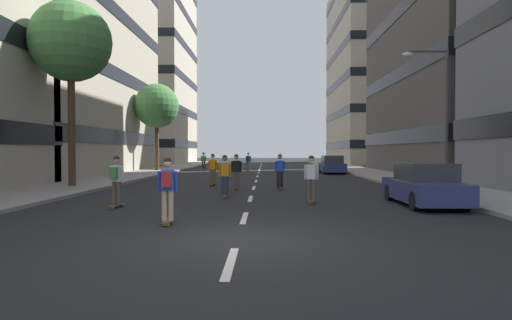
% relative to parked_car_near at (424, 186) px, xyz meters
% --- Properties ---
extents(ground_plane, '(152.94, 152.94, 0.00)m').
position_rel_parked_car_near_xyz_m(ground_plane, '(-6.26, 19.52, -0.70)').
color(ground_plane, black).
extents(sidewalk_left, '(3.84, 70.10, 0.14)m').
position_rel_parked_car_near_xyz_m(sidewalk_left, '(-15.64, 22.70, -0.63)').
color(sidewalk_left, gray).
rests_on(sidewalk_left, ground_plane).
extents(sidewalk_right, '(3.84, 70.10, 0.14)m').
position_rel_parked_car_near_xyz_m(sidewalk_right, '(3.12, 22.70, -0.63)').
color(sidewalk_right, gray).
rests_on(sidewalk_right, ground_plane).
extents(lane_markings, '(0.16, 57.20, 0.01)m').
position_rel_parked_car_near_xyz_m(lane_markings, '(-6.26, 19.53, -0.70)').
color(lane_markings, silver).
rests_on(lane_markings, ground_plane).
extents(building_left_mid, '(13.82, 23.70, 20.14)m').
position_rel_parked_car_near_xyz_m(building_left_mid, '(-24.41, 20.40, 9.46)').
color(building_left_mid, '#B2A893').
rests_on(building_left_mid, ground_plane).
extents(building_left_far, '(13.82, 18.49, 29.02)m').
position_rel_parked_car_near_xyz_m(building_left_far, '(-24.41, 49.98, 13.90)').
color(building_left_far, '#BCB29E').
rests_on(building_left_far, ground_plane).
extents(building_right_mid, '(13.82, 20.74, 25.21)m').
position_rel_parked_car_near_xyz_m(building_right_mid, '(11.89, 20.40, 12.00)').
color(building_right_mid, '#4C4744').
rests_on(building_right_mid, ground_plane).
extents(building_right_far, '(13.82, 21.60, 27.45)m').
position_rel_parked_car_near_xyz_m(building_right_far, '(11.89, 49.98, 13.11)').
color(building_right_far, '#B2A893').
rests_on(building_right_far, ground_plane).
extents(parked_car_near, '(1.82, 4.40, 1.52)m').
position_rel_parked_car_near_xyz_m(parked_car_near, '(0.00, 0.00, 0.00)').
color(parked_car_near, navy).
rests_on(parked_car_near, ground_plane).
extents(parked_car_mid, '(1.82, 4.40, 1.52)m').
position_rel_parked_car_near_xyz_m(parked_car_mid, '(0.00, 21.30, 0.00)').
color(parked_car_mid, navy).
rests_on(parked_car_mid, ground_plane).
extents(street_tree_near, '(4.10, 4.10, 9.46)m').
position_rel_parked_car_near_xyz_m(street_tree_near, '(-15.64, 6.56, 6.80)').
color(street_tree_near, '#4C3823').
rests_on(street_tree_near, sidewalk_left).
extents(street_tree_mid, '(4.05, 4.05, 7.93)m').
position_rel_parked_car_near_xyz_m(street_tree_mid, '(-15.64, 23.98, 5.31)').
color(street_tree_mid, '#4C3823').
rests_on(street_tree_mid, sidewalk_left).
extents(streetlamp_right, '(2.13, 0.30, 6.50)m').
position_rel_parked_car_near_xyz_m(streetlamp_right, '(2.37, 4.75, 3.44)').
color(streetlamp_right, '#3F3F44').
rests_on(streetlamp_right, sidewalk_right).
extents(skater_0, '(0.56, 0.92, 1.78)m').
position_rel_parked_car_near_xyz_m(skater_0, '(-4.91, 6.44, 0.29)').
color(skater_0, brown).
rests_on(skater_0, ground_plane).
extents(skater_1, '(0.54, 0.91, 1.78)m').
position_rel_parked_car_near_xyz_m(skater_1, '(-7.33, 2.30, 0.29)').
color(skater_1, brown).
rests_on(skater_1, ground_plane).
extents(skater_2, '(0.57, 0.92, 1.78)m').
position_rel_parked_car_near_xyz_m(skater_2, '(-7.11, 6.06, 0.29)').
color(skater_2, brown).
rests_on(skater_2, ground_plane).
extents(skater_3, '(0.56, 0.92, 1.78)m').
position_rel_parked_car_near_xyz_m(skater_3, '(-8.57, 8.36, 0.29)').
color(skater_3, brown).
rests_on(skater_3, ground_plane).
extents(skater_4, '(0.56, 0.92, 1.78)m').
position_rel_parked_car_near_xyz_m(skater_4, '(-10.75, -0.86, 0.32)').
color(skater_4, brown).
rests_on(skater_4, ground_plane).
extents(skater_5, '(0.55, 0.91, 1.78)m').
position_rel_parked_car_near_xyz_m(skater_5, '(-8.24, -4.11, 0.32)').
color(skater_5, brown).
rests_on(skater_5, ground_plane).
extents(skater_6, '(0.56, 0.92, 1.78)m').
position_rel_parked_car_near_xyz_m(skater_6, '(-11.73, 26.71, 0.32)').
color(skater_6, brown).
rests_on(skater_6, ground_plane).
extents(skater_7, '(0.56, 0.92, 1.78)m').
position_rel_parked_car_near_xyz_m(skater_7, '(-3.96, 0.50, 0.29)').
color(skater_7, brown).
rests_on(skater_7, ground_plane).
extents(skater_8, '(0.56, 0.92, 1.78)m').
position_rel_parked_car_near_xyz_m(skater_8, '(-7.28, 25.46, 0.32)').
color(skater_8, brown).
rests_on(skater_8, ground_plane).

